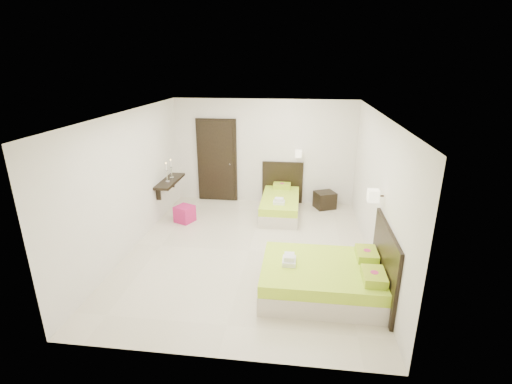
# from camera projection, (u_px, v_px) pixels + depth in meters

# --- Properties ---
(floor) EXTENTS (5.50, 5.50, 0.00)m
(floor) POSITION_uv_depth(u_px,v_px,m) (249.00, 251.00, 7.11)
(floor) COLOR beige
(floor) RESTS_ON ground
(bed_single) EXTENTS (1.03, 1.71, 1.41)m
(bed_single) POSITION_uv_depth(u_px,v_px,m) (280.00, 203.00, 8.81)
(bed_single) COLOR beige
(bed_single) RESTS_ON ground
(bed_double) EXTENTS (1.87, 1.59, 1.54)m
(bed_double) POSITION_uv_depth(u_px,v_px,m) (327.00, 277.00, 5.72)
(bed_double) COLOR beige
(bed_double) RESTS_ON ground
(nightstand) EXTENTS (0.59, 0.57, 0.41)m
(nightstand) POSITION_uv_depth(u_px,v_px,m) (325.00, 200.00, 9.16)
(nightstand) COLOR black
(nightstand) RESTS_ON ground
(ottoman) EXTENTS (0.49, 0.49, 0.37)m
(ottoman) POSITION_uv_depth(u_px,v_px,m) (185.00, 214.00, 8.37)
(ottoman) COLOR #A61652
(ottoman) RESTS_ON ground
(door) EXTENTS (1.02, 0.15, 2.14)m
(door) POSITION_uv_depth(u_px,v_px,m) (217.00, 161.00, 9.43)
(door) COLOR black
(door) RESTS_ON ground
(console_shelf) EXTENTS (0.35, 1.20, 0.78)m
(console_shelf) POSITION_uv_depth(u_px,v_px,m) (169.00, 181.00, 8.58)
(console_shelf) COLOR black
(console_shelf) RESTS_ON ground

